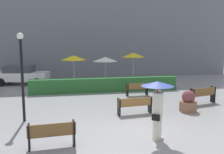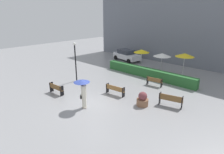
{
  "view_description": "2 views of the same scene",
  "coord_description": "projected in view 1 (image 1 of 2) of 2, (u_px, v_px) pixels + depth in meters",
  "views": [
    {
      "loc": [
        -3.16,
        -8.62,
        3.49
      ],
      "look_at": [
        -0.49,
        4.96,
        1.52
      ],
      "focal_mm": 39.74,
      "sensor_mm": 36.0,
      "label": 1
    },
    {
      "loc": [
        9.85,
        -8.13,
        6.52
      ],
      "look_at": [
        -0.0,
        2.5,
        1.57
      ],
      "focal_mm": 30.15,
      "sensor_mm": 36.0,
      "label": 2
    }
  ],
  "objects": [
    {
      "name": "ground_plane",
      "position": [
        150.0,
        134.0,
        9.46
      ],
      "size": [
        60.0,
        60.0,
        0.0
      ],
      "primitive_type": "plane",
      "color": "gray"
    },
    {
      "name": "bench_mid_center",
      "position": [
        135.0,
        104.0,
        12.01
      ],
      "size": [
        1.78,
        0.55,
        0.82
      ],
      "color": "olive",
      "rests_on": "ground"
    },
    {
      "name": "bench_far_right",
      "position": [
        203.0,
        94.0,
        14.01
      ],
      "size": [
        1.73,
        0.73,
        0.93
      ],
      "color": "brown",
      "rests_on": "ground"
    },
    {
      "name": "bench_back_row",
      "position": [
        137.0,
        88.0,
        16.18
      ],
      "size": [
        1.53,
        0.5,
        0.82
      ],
      "color": "brown",
      "rests_on": "ground"
    },
    {
      "name": "bench_near_left",
      "position": [
        52.0,
        133.0,
        8.15
      ],
      "size": [
        1.58,
        0.46,
        0.86
      ],
      "color": "brown",
      "rests_on": "ground"
    },
    {
      "name": "pedestrian_with_umbrella",
      "position": [
        157.0,
        100.0,
        8.71
      ],
      "size": [
        1.14,
        1.14,
        2.13
      ],
      "color": "silver",
      "rests_on": "ground"
    },
    {
      "name": "planter_pot",
      "position": [
        188.0,
        102.0,
        12.5
      ],
      "size": [
        0.87,
        0.87,
        1.08
      ],
      "color": "brown",
      "rests_on": "ground"
    },
    {
      "name": "lamp_post",
      "position": [
        22.0,
        68.0,
        10.68
      ],
      "size": [
        0.28,
        0.28,
        3.88
      ],
      "color": "black",
      "rests_on": "ground"
    },
    {
      "name": "patio_umbrella_yellow",
      "position": [
        74.0,
        58.0,
        18.57
      ],
      "size": [
        1.85,
        1.85,
        2.49
      ],
      "color": "silver",
      "rests_on": "ground"
    },
    {
      "name": "patio_umbrella_white",
      "position": [
        105.0,
        59.0,
        19.44
      ],
      "size": [
        1.93,
        1.93,
        2.32
      ],
      "color": "silver",
      "rests_on": "ground"
    },
    {
      "name": "patio_umbrella_yellow_far",
      "position": [
        133.0,
        55.0,
        20.14
      ],
      "size": [
        1.91,
        1.91,
        2.61
      ],
      "color": "silver",
      "rests_on": "ground"
    },
    {
      "name": "hedge_strip",
      "position": [
        105.0,
        85.0,
        17.5
      ],
      "size": [
        10.4,
        0.7,
        0.98
      ],
      "primitive_type": "cube",
      "color": "#28602D",
      "rests_on": "ground"
    },
    {
      "name": "building_facade",
      "position": [
        95.0,
        20.0,
        24.21
      ],
      "size": [
        28.0,
        1.2,
        11.3
      ],
      "primitive_type": "cube",
      "color": "slate",
      "rests_on": "ground"
    },
    {
      "name": "parked_car",
      "position": [
        22.0,
        75.0,
        20.41
      ],
      "size": [
        4.45,
        2.57,
        1.57
      ],
      "color": "silver",
      "rests_on": "ground"
    }
  ]
}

